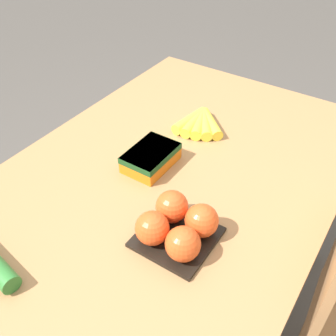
% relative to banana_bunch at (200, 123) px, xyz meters
% --- Properties ---
extents(ground_plane, '(12.00, 12.00, 0.00)m').
position_rel_banana_bunch_xyz_m(ground_plane, '(0.27, 0.05, -0.80)').
color(ground_plane, '#4C4742').
extents(dining_table, '(1.38, 0.91, 0.78)m').
position_rel_banana_bunch_xyz_m(dining_table, '(0.27, 0.05, -0.12)').
color(dining_table, '#9E7044').
rests_on(dining_table, ground_plane).
extents(banana_bunch, '(0.17, 0.16, 0.04)m').
position_rel_banana_bunch_xyz_m(banana_bunch, '(0.00, 0.00, 0.00)').
color(banana_bunch, brown).
rests_on(banana_bunch, dining_table).
extents(tomato_pack, '(0.18, 0.18, 0.09)m').
position_rel_banana_bunch_xyz_m(tomato_pack, '(0.46, 0.20, 0.03)').
color(tomato_pack, black).
rests_on(tomato_pack, dining_table).
extents(carrot_bag, '(0.17, 0.11, 0.05)m').
position_rel_banana_bunch_xyz_m(carrot_bag, '(0.26, -0.02, 0.01)').
color(carrot_bag, orange).
rests_on(carrot_bag, dining_table).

